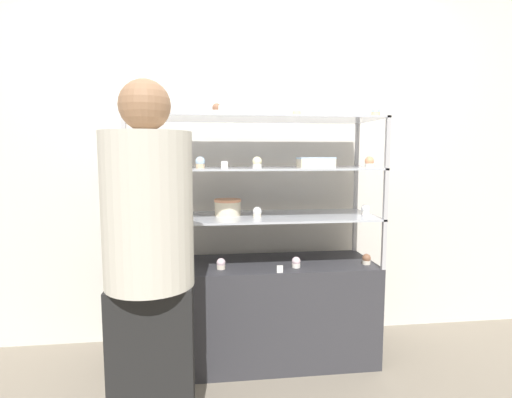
% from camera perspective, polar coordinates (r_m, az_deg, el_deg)
% --- Properties ---
extents(ground_plane, '(20.00, 20.00, 0.00)m').
position_cam_1_polar(ground_plane, '(2.83, 0.00, -21.82)').
color(ground_plane, gray).
extents(back_wall, '(8.00, 0.05, 2.60)m').
position_cam_1_polar(back_wall, '(2.89, -0.98, 5.66)').
color(back_wall, silver).
rests_on(back_wall, ground_plane).
extents(display_base, '(1.51, 0.50, 0.65)m').
position_cam_1_polar(display_base, '(2.69, 0.00, -15.75)').
color(display_base, '#333338').
rests_on(display_base, ground_plane).
extents(display_riser_lower, '(1.51, 0.50, 0.31)m').
position_cam_1_polar(display_riser_lower, '(2.52, 0.00, -2.78)').
color(display_riser_lower, '#B7B7BC').
rests_on(display_riser_lower, display_base).
extents(display_riser_middle, '(1.51, 0.50, 0.31)m').
position_cam_1_polar(display_riser_middle, '(2.49, 0.00, 4.15)').
color(display_riser_middle, '#B7B7BC').
rests_on(display_riser_middle, display_riser_lower).
extents(display_riser_upper, '(1.51, 0.50, 0.31)m').
position_cam_1_polar(display_riser_upper, '(2.50, 0.00, 11.15)').
color(display_riser_upper, '#B7B7BC').
rests_on(display_riser_upper, display_riser_middle).
extents(layer_cake_centerpiece, '(0.17, 0.17, 0.10)m').
position_cam_1_polar(layer_cake_centerpiece, '(2.54, -4.07, -1.17)').
color(layer_cake_centerpiece, beige).
rests_on(layer_cake_centerpiece, display_riser_lower).
extents(sheet_cake_frosted, '(0.22, 0.14, 0.06)m').
position_cam_1_polar(sheet_cake_frosted, '(2.52, 8.53, 5.20)').
color(sheet_cake_frosted, beige).
rests_on(sheet_cake_frosted, display_riser_middle).
extents(cupcake_0, '(0.05, 0.05, 0.07)m').
position_cam_1_polar(cupcake_0, '(2.50, -16.38, -9.16)').
color(cupcake_0, '#CCB28C').
rests_on(cupcake_0, display_base).
extents(cupcake_1, '(0.05, 0.05, 0.07)m').
position_cam_1_polar(cupcake_1, '(2.46, -5.02, -9.21)').
color(cupcake_1, beige).
rests_on(cupcake_1, display_base).
extents(cupcake_2, '(0.05, 0.05, 0.07)m').
position_cam_1_polar(cupcake_2, '(2.49, 5.75, -9.00)').
color(cupcake_2, white).
rests_on(cupcake_2, display_base).
extents(cupcake_3, '(0.05, 0.05, 0.07)m').
position_cam_1_polar(cupcake_3, '(2.64, 15.50, -8.29)').
color(cupcake_3, beige).
rests_on(cupcake_3, display_base).
extents(price_tag_0, '(0.04, 0.00, 0.04)m').
position_cam_1_polar(price_tag_0, '(2.38, 3.43, -9.97)').
color(price_tag_0, white).
rests_on(price_tag_0, display_base).
extents(cupcake_4, '(0.05, 0.05, 0.06)m').
position_cam_1_polar(cupcake_4, '(2.46, -15.96, -2.18)').
color(cupcake_4, beige).
rests_on(cupcake_4, display_riser_lower).
extents(cupcake_5, '(0.05, 0.05, 0.06)m').
position_cam_1_polar(cupcake_5, '(2.46, 0.08, -1.93)').
color(cupcake_5, beige).
rests_on(cupcake_5, display_riser_lower).
extents(cupcake_6, '(0.05, 0.05, 0.06)m').
position_cam_1_polar(cupcake_6, '(2.66, 15.36, -1.52)').
color(cupcake_6, white).
rests_on(cupcake_6, display_riser_lower).
extents(price_tag_1, '(0.04, 0.00, 0.04)m').
position_cam_1_polar(price_tag_1, '(2.28, -12.44, -2.94)').
color(price_tag_1, white).
rests_on(price_tag_1, display_riser_lower).
extents(cupcake_7, '(0.06, 0.06, 0.07)m').
position_cam_1_polar(cupcake_7, '(2.43, -16.49, 4.98)').
color(cupcake_7, white).
rests_on(cupcake_7, display_riser_middle).
extents(cupcake_8, '(0.06, 0.06, 0.07)m').
position_cam_1_polar(cupcake_8, '(2.40, -7.96, 5.17)').
color(cupcake_8, '#CCB28C').
rests_on(cupcake_8, display_riser_middle).
extents(cupcake_9, '(0.06, 0.06, 0.07)m').
position_cam_1_polar(cupcake_9, '(2.37, 0.17, 5.22)').
color(cupcake_9, white).
rests_on(cupcake_9, display_riser_middle).
extents(cupcake_10, '(0.06, 0.06, 0.07)m').
position_cam_1_polar(cupcake_10, '(2.58, 15.88, 5.07)').
color(cupcake_10, white).
rests_on(cupcake_10, display_riser_middle).
extents(price_tag_2, '(0.04, 0.00, 0.04)m').
position_cam_1_polar(price_tag_2, '(2.24, -4.52, 4.87)').
color(price_tag_2, white).
rests_on(price_tag_2, display_riser_middle).
extents(cupcake_11, '(0.05, 0.05, 0.07)m').
position_cam_1_polar(cupcake_11, '(2.44, -16.82, 12.18)').
color(cupcake_11, beige).
rests_on(cupcake_11, display_riser_upper).
extents(cupcake_12, '(0.05, 0.05, 0.07)m').
position_cam_1_polar(cupcake_12, '(2.36, -5.64, 12.62)').
color(cupcake_12, beige).
rests_on(cupcake_12, display_riser_upper).
extents(cupcake_13, '(0.05, 0.05, 0.07)m').
position_cam_1_polar(cupcake_13, '(2.44, 5.83, 12.41)').
color(cupcake_13, '#CCB28C').
rests_on(cupcake_13, display_riser_upper).
extents(cupcake_14, '(0.05, 0.05, 0.07)m').
position_cam_1_polar(cupcake_14, '(2.56, 16.72, 11.89)').
color(cupcake_14, '#CCB28C').
rests_on(cupcake_14, display_riser_upper).
extents(price_tag_3, '(0.04, 0.00, 0.04)m').
position_cam_1_polar(price_tag_3, '(2.26, -4.91, 12.63)').
color(price_tag_3, white).
rests_on(price_tag_3, display_riser_upper).
extents(customer_figure, '(0.38, 0.38, 1.65)m').
position_cam_1_polar(customer_figure, '(1.82, -14.99, -8.34)').
color(customer_figure, black).
rests_on(customer_figure, ground_plane).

